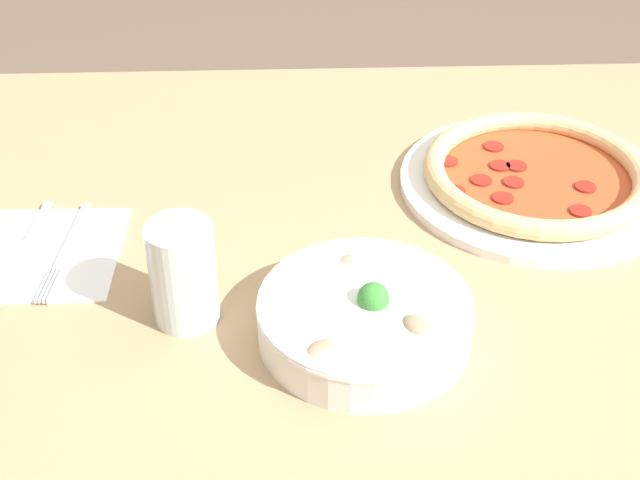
# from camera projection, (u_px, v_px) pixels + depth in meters

# --- Properties ---
(dining_table) EXTENTS (1.33, 0.97, 0.74)m
(dining_table) POSITION_uv_depth(u_px,v_px,m) (431.00, 314.00, 1.07)
(dining_table) COLOR tan
(dining_table) RESTS_ON ground_plane
(pizza) EXTENTS (0.34, 0.34, 0.04)m
(pizza) POSITION_uv_depth(u_px,v_px,m) (536.00, 176.00, 1.11)
(pizza) COLOR white
(pizza) RESTS_ON dining_table
(bowl) EXTENTS (0.22, 0.22, 0.07)m
(bowl) POSITION_uv_depth(u_px,v_px,m) (365.00, 316.00, 0.88)
(bowl) COLOR white
(bowl) RESTS_ON dining_table
(napkin) EXTENTS (0.18, 0.18, 0.00)m
(napkin) POSITION_uv_depth(u_px,v_px,m) (43.00, 253.00, 1.01)
(napkin) COLOR white
(napkin) RESTS_ON dining_table
(fork) EXTENTS (0.03, 0.18, 0.00)m
(fork) POSITION_uv_depth(u_px,v_px,m) (66.00, 249.00, 1.01)
(fork) COLOR silver
(fork) RESTS_ON napkin
(knife) EXTENTS (0.03, 0.20, 0.01)m
(knife) POSITION_uv_depth(u_px,v_px,m) (26.00, 247.00, 1.01)
(knife) COLOR silver
(knife) RESTS_ON napkin
(glass) EXTENTS (0.07, 0.07, 0.11)m
(glass) POSITION_uv_depth(u_px,v_px,m) (183.00, 274.00, 0.89)
(glass) COLOR silver
(glass) RESTS_ON dining_table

